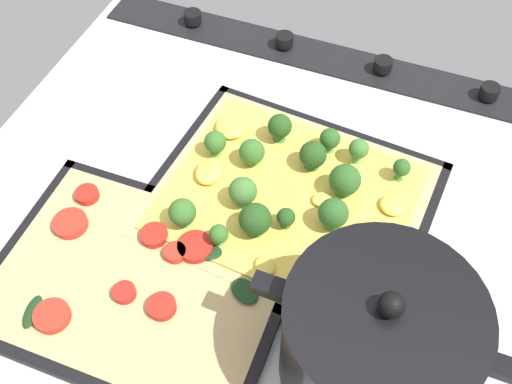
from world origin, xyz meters
TOP-DOWN VIEW (x-y plane):
  - ground_plane at (0.00, 0.00)cm, footprint 78.29×69.39cm
  - stove_control_panel at (0.00, -31.20)cm, footprint 75.15×7.00cm
  - baking_tray_front at (-2.90, -2.77)cm, footprint 36.53×32.03cm
  - broccoli_pizza at (-2.67, -2.82)cm, footprint 33.95×29.45cm
  - baking_tray_back at (9.39, 14.13)cm, footprint 34.06×26.08cm
  - veggie_pizza_back at (9.64, 13.89)cm, footprint 31.63×23.65cm
  - cooking_pot at (-17.64, 14.13)cm, footprint 25.68×18.85cm

SIDE VIEW (x-z plane):
  - ground_plane at x=0.00cm, z-range -3.00..0.00cm
  - baking_tray_front at x=-2.90cm, z-range -0.29..1.01cm
  - baking_tray_back at x=9.39cm, z-range -0.28..1.02cm
  - stove_control_panel at x=0.00cm, z-range -0.75..1.85cm
  - veggie_pizza_back at x=9.64cm, z-range 0.13..2.03cm
  - broccoli_pizza at x=-2.67cm, z-range -0.74..4.99cm
  - cooking_pot at x=-17.64cm, z-range -1.15..15.01cm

